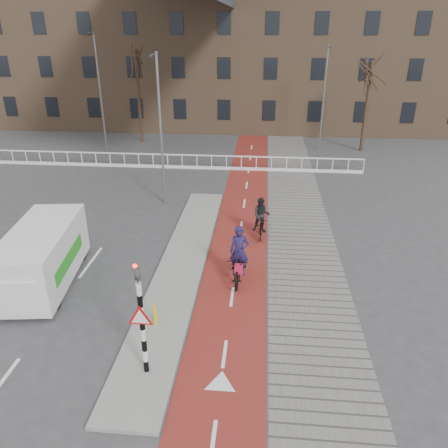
{
  "coord_description": "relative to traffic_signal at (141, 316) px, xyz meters",
  "views": [
    {
      "loc": [
        2.41,
        -11.14,
        8.96
      ],
      "look_at": [
        0.94,
        5.0,
        1.5
      ],
      "focal_mm": 35.0,
      "sensor_mm": 36.0,
      "label": 1
    }
  ],
  "objects": [
    {
      "name": "sidewalk",
      "position": [
        4.9,
        12.02,
        -1.98
      ],
      "size": [
        3.0,
        60.0,
        0.01
      ],
      "primitive_type": "cube",
      "color": "slate",
      "rests_on": "ground"
    },
    {
      "name": "ground",
      "position": [
        0.6,
        2.02,
        -1.99
      ],
      "size": [
        120.0,
        120.0,
        0.0
      ],
      "primitive_type": "plane",
      "color": "#38383A",
      "rests_on": "ground"
    },
    {
      "name": "railing",
      "position": [
        -4.4,
        19.02,
        -1.68
      ],
      "size": [
        28.0,
        0.1,
        0.99
      ],
      "color": "silver",
      "rests_on": "ground"
    },
    {
      "name": "tree_right",
      "position": [
        10.55,
        24.8,
        1.29
      ],
      "size": [
        0.26,
        0.26,
        6.56
      ],
      "primitive_type": "cylinder",
      "color": "#301F15",
      "rests_on": "ground"
    },
    {
      "name": "curb_island",
      "position": [
        -0.1,
        6.02,
        -1.93
      ],
      "size": [
        1.8,
        16.0,
        0.12
      ],
      "primitive_type": "cube",
      "color": "gray",
      "rests_on": "ground"
    },
    {
      "name": "van",
      "position": [
        -4.99,
        4.39,
        -0.85
      ],
      "size": [
        2.63,
        5.27,
        2.17
      ],
      "rotation": [
        0.0,
        0.0,
        0.12
      ],
      "color": "silver",
      "rests_on": "ground"
    },
    {
      "name": "traffic_signal",
      "position": [
        0.0,
        0.0,
        0.0
      ],
      "size": [
        0.8,
        0.8,
        3.68
      ],
      "color": "black",
      "rests_on": "curb_island"
    },
    {
      "name": "townhouse_row",
      "position": [
        -2.4,
        34.02,
        5.82
      ],
      "size": [
        46.0,
        10.0,
        15.9
      ],
      "color": "#7F6047",
      "rests_on": "ground"
    },
    {
      "name": "bike_lane",
      "position": [
        2.1,
        12.02,
        -1.98
      ],
      "size": [
        2.5,
        60.0,
        0.01
      ],
      "primitive_type": "cube",
      "color": "maroon",
      "rests_on": "ground"
    },
    {
      "name": "streetlight_near",
      "position": [
        -2.22,
        12.68,
        1.89
      ],
      "size": [
        0.12,
        0.12,
        7.76
      ],
      "primitive_type": "cylinder",
      "color": "slate",
      "rests_on": "ground"
    },
    {
      "name": "streetlight_right",
      "position": [
        7.39,
        25.04,
        1.82
      ],
      "size": [
        0.12,
        0.12,
        7.61
      ],
      "primitive_type": "cylinder",
      "color": "slate",
      "rests_on": "ground"
    },
    {
      "name": "tree_mid",
      "position": [
        -7.06,
        26.08,
        1.6
      ],
      "size": [
        0.25,
        0.25,
        7.17
      ],
      "primitive_type": "cylinder",
      "color": "#301F15",
      "rests_on": "ground"
    },
    {
      "name": "streetlight_left",
      "position": [
        -9.05,
        23.06,
        2.23
      ],
      "size": [
        0.12,
        0.12,
        8.45
      ],
      "primitive_type": "cylinder",
      "color": "slate",
      "rests_on": "ground"
    },
    {
      "name": "cyclist_near",
      "position": [
        2.28,
        5.21,
        -1.23
      ],
      "size": [
        0.82,
        2.19,
        2.22
      ],
      "rotation": [
        0.0,
        0.0,
        -0.03
      ],
      "color": "black",
      "rests_on": "bike_lane"
    },
    {
      "name": "bollard",
      "position": [
        -0.23,
        2.11,
        -1.52
      ],
      "size": [
        0.12,
        0.12,
        0.7
      ],
      "primitive_type": "cylinder",
      "color": "#E1BB0C",
      "rests_on": "curb_island"
    },
    {
      "name": "cyclist_far",
      "position": [
        3.05,
        9.1,
        -1.21
      ],
      "size": [
        0.79,
        1.72,
        1.86
      ],
      "rotation": [
        0.0,
        0.0,
        -0.01
      ],
      "color": "black",
      "rests_on": "bike_lane"
    }
  ]
}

